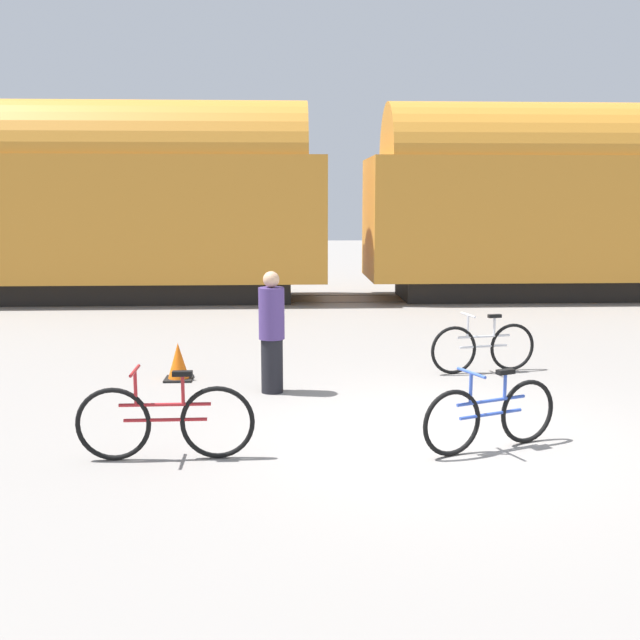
{
  "coord_description": "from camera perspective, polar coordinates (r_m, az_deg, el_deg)",
  "views": [
    {
      "loc": [
        -1.61,
        -7.98,
        2.6
      ],
      "look_at": [
        -1.17,
        1.31,
        1.1
      ],
      "focal_mm": 42.0,
      "sensor_mm": 36.0,
      "label": 1
    }
  ],
  "objects": [
    {
      "name": "rail_near",
      "position": [
        19.1,
        2.17,
        1.36
      ],
      "size": [
        35.65,
        0.07,
        0.01
      ],
      "primitive_type": "cube",
      "color": "#4C4238",
      "rests_on": "ground_plane"
    },
    {
      "name": "rail_far",
      "position": [
        20.52,
        1.83,
        1.91
      ],
      "size": [
        35.65,
        0.07,
        0.01
      ],
      "primitive_type": "cube",
      "color": "#4C4238",
      "rests_on": "ground_plane"
    },
    {
      "name": "traffic_cone",
      "position": [
        11.08,
        -10.75,
        -3.22
      ],
      "size": [
        0.4,
        0.4,
        0.55
      ],
      "color": "black",
      "rests_on": "ground_plane"
    },
    {
      "name": "freight_train",
      "position": [
        19.64,
        2.03,
        9.3
      ],
      "size": [
        23.65,
        2.96,
        5.07
      ],
      "color": "black",
      "rests_on": "ground_plane"
    },
    {
      "name": "bicycle_maroon",
      "position": [
        7.74,
        -11.69,
        -7.57
      ],
      "size": [
        1.79,
        0.46,
        0.94
      ],
      "color": "black",
      "rests_on": "ground_plane"
    },
    {
      "name": "bicycle_silver",
      "position": [
        11.61,
        12.33,
        -2.04
      ],
      "size": [
        1.68,
        0.48,
        0.91
      ],
      "color": "black",
      "rests_on": "ground_plane"
    },
    {
      "name": "ground_plane",
      "position": [
        8.55,
        8.38,
        -8.66
      ],
      "size": [
        80.0,
        80.0,
        0.0
      ],
      "primitive_type": "plane",
      "color": "gray"
    },
    {
      "name": "person_in_purple",
      "position": [
        10.1,
        -3.7,
        -0.96
      ],
      "size": [
        0.35,
        0.35,
        1.66
      ],
      "rotation": [
        0.0,
        0.0,
        4.02
      ],
      "color": "black",
      "rests_on": "ground_plane"
    },
    {
      "name": "bicycle_blue",
      "position": [
        8.09,
        12.88,
        -7.08
      ],
      "size": [
        1.57,
        0.69,
        0.87
      ],
      "color": "black",
      "rests_on": "ground_plane"
    }
  ]
}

